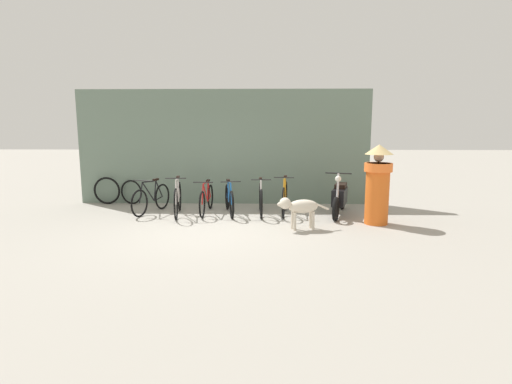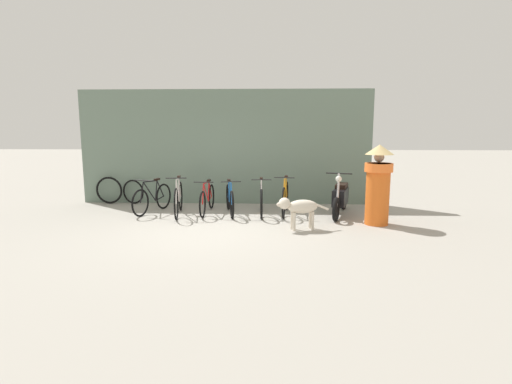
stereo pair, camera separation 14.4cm
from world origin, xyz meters
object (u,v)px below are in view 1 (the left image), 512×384
at_px(bicycle_0, 151,199).
at_px(person_in_robes, 378,183).
at_px(bicycle_3, 229,200).
at_px(bicycle_4, 261,199).
at_px(bicycle_5, 285,198).
at_px(motorcycle, 340,198).
at_px(bicycle_2, 207,199).
at_px(spare_tire_left, 131,192).
at_px(bicycle_1, 178,199).
at_px(spare_tire_right, 107,191).
at_px(stray_dog, 299,207).

bearing_deg(bicycle_0, person_in_robes, 96.31).
xyz_separation_m(bicycle_3, bicycle_4, (0.75, -0.02, 0.02)).
bearing_deg(bicycle_5, motorcycle, 91.84).
bearing_deg(motorcycle, bicycle_3, -73.81).
bearing_deg(bicycle_2, motorcycle, 90.00).
bearing_deg(bicycle_5, bicycle_0, -84.40).
bearing_deg(bicycle_4, bicycle_2, -96.36).
distance_m(person_in_robes, spare_tire_left, 6.33).
xyz_separation_m(bicycle_1, person_in_robes, (4.40, -0.74, 0.50)).
xyz_separation_m(bicycle_1, spare_tire_right, (-2.20, 1.34, -0.02)).
xyz_separation_m(stray_dog, spare_tire_right, (-4.93, 2.61, -0.10)).
relative_size(bicycle_3, motorcycle, 0.88).
relative_size(spare_tire_left, spare_tire_right, 0.89).
bearing_deg(bicycle_1, spare_tire_right, -129.17).
bearing_deg(bicycle_4, bicycle_0, -93.97).
distance_m(stray_dog, spare_tire_left, 5.01).
bearing_deg(bicycle_4, spare_tire_left, -110.82).
relative_size(person_in_robes, spare_tire_right, 2.30).
xyz_separation_m(stray_dog, spare_tire_left, (-4.27, 2.62, -0.14)).
xyz_separation_m(bicycle_1, bicycle_3, (1.19, 0.18, -0.05)).
height_order(bicycle_0, bicycle_2, bicycle_0).
xyz_separation_m(bicycle_3, person_in_robes, (3.22, -0.92, 0.54)).
relative_size(bicycle_4, spare_tire_left, 2.56).
height_order(bicycle_0, spare_tire_right, bicycle_0).
relative_size(bicycle_4, bicycle_5, 0.98).
xyz_separation_m(bicycle_5, spare_tire_right, (-4.70, 1.11, -0.02)).
bearing_deg(bicycle_2, spare_tire_left, -114.34).
relative_size(bicycle_4, spare_tire_right, 2.28).
height_order(bicycle_0, spare_tire_left, bicycle_0).
bearing_deg(person_in_robes, motorcycle, -12.03).
bearing_deg(spare_tire_left, motorcycle, -12.82).
relative_size(bicycle_2, spare_tire_left, 2.59).
relative_size(bicycle_3, spare_tire_right, 2.24).
height_order(bicycle_4, motorcycle, motorcycle).
xyz_separation_m(bicycle_0, bicycle_3, (1.88, -0.08, -0.01)).
relative_size(bicycle_4, stray_dog, 1.55).
relative_size(bicycle_5, person_in_robes, 1.01).
distance_m(bicycle_5, person_in_robes, 2.19).
xyz_separation_m(bicycle_0, bicycle_2, (1.33, 0.01, -0.01)).
distance_m(bicycle_3, person_in_robes, 3.39).
distance_m(bicycle_4, stray_dog, 1.64).
height_order(bicycle_1, bicycle_5, bicycle_1).
bearing_deg(stray_dog, person_in_robes, -175.68).
relative_size(stray_dog, person_in_robes, 0.64).
height_order(bicycle_3, person_in_robes, person_in_robes).
distance_m(bicycle_4, motorcycle, 1.85).
bearing_deg(spare_tire_right, bicycle_0, -35.76).
distance_m(spare_tire_left, spare_tire_right, 0.65).
xyz_separation_m(bicycle_3, spare_tire_left, (-2.74, 1.17, -0.01)).
distance_m(bicycle_2, bicycle_3, 0.56).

